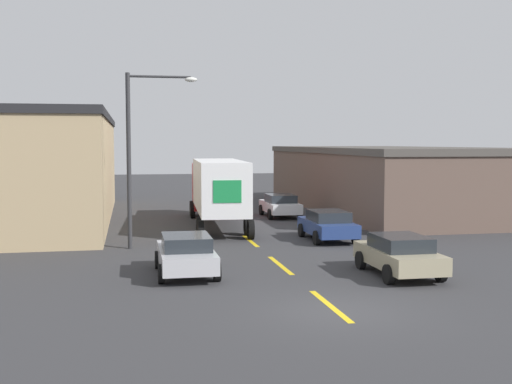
# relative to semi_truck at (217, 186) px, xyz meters

# --- Properties ---
(ground_plane) EXTENTS (160.00, 160.00, 0.00)m
(ground_plane) POSITION_rel_semi_truck_xyz_m (0.81, -19.09, -2.25)
(ground_plane) COLOR #333335
(road_centerline) EXTENTS (0.20, 16.31, 0.01)m
(road_centerline) POSITION_rel_semi_truck_xyz_m (0.81, -12.20, -2.25)
(road_centerline) COLOR gold
(road_centerline) RESTS_ON ground_plane
(warehouse_right) EXTENTS (10.48, 25.42, 4.42)m
(warehouse_right) POSITION_rel_semi_truck_xyz_m (12.82, 6.75, -0.04)
(warehouse_right) COLOR brown
(warehouse_right) RESTS_ON ground_plane
(semi_truck) EXTENTS (3.36, 12.56, 3.77)m
(semi_truck) POSITION_rel_semi_truck_xyz_m (0.00, 0.00, 0.00)
(semi_truck) COLOR #B21919
(semi_truck) RESTS_ON ground_plane
(parked_car_left_near) EXTENTS (2.11, 4.27, 1.45)m
(parked_car_left_near) POSITION_rel_semi_truck_xyz_m (-2.92, -13.30, -1.48)
(parked_car_left_near) COLOR #B2B2B7
(parked_car_left_near) RESTS_ON ground_plane
(parked_car_right_near) EXTENTS (2.11, 4.27, 1.45)m
(parked_car_right_near) POSITION_rel_semi_truck_xyz_m (4.54, -14.87, -1.48)
(parked_car_right_near) COLOR tan
(parked_car_right_near) RESTS_ON ground_plane
(parked_car_right_far) EXTENTS (2.11, 4.27, 1.45)m
(parked_car_right_far) POSITION_rel_semi_truck_xyz_m (4.54, 3.55, -1.48)
(parked_car_right_far) COLOR silver
(parked_car_right_far) RESTS_ON ground_plane
(parked_car_right_mid) EXTENTS (2.11, 4.27, 1.45)m
(parked_car_right_mid) POSITION_rel_semi_truck_xyz_m (4.54, -6.45, -1.48)
(parked_car_right_mid) COLOR navy
(parked_car_right_mid) RESTS_ON ground_plane
(street_lamp) EXTENTS (3.16, 0.32, 7.80)m
(street_lamp) POSITION_rel_semi_truck_xyz_m (-4.49, -7.10, 2.35)
(street_lamp) COLOR #2D2D30
(street_lamp) RESTS_ON ground_plane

